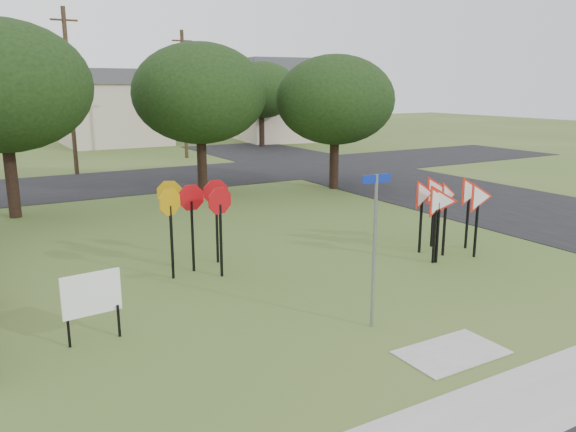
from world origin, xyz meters
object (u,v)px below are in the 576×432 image
object	(u,v)px
stop_sign_cluster	(194,206)
yield_sign_cluster	(447,199)
info_board	(92,296)
street_name_sign	(374,242)

from	to	relation	value
stop_sign_cluster	yield_sign_cluster	bearing A→B (deg)	-18.89
info_board	street_name_sign	bearing A→B (deg)	-22.76
stop_sign_cluster	yield_sign_cluster	distance (m)	7.24
stop_sign_cluster	yield_sign_cluster	size ratio (longest dim) A/B	0.82
stop_sign_cluster	info_board	distance (m)	4.62
street_name_sign	stop_sign_cluster	world-z (taller)	street_name_sign
street_name_sign	info_board	bearing A→B (deg)	157.24
street_name_sign	stop_sign_cluster	xyz separation A→B (m)	(-1.82, 5.28, -0.04)
yield_sign_cluster	info_board	bearing A→B (deg)	-175.56
street_name_sign	info_board	size ratio (longest dim) A/B	2.26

